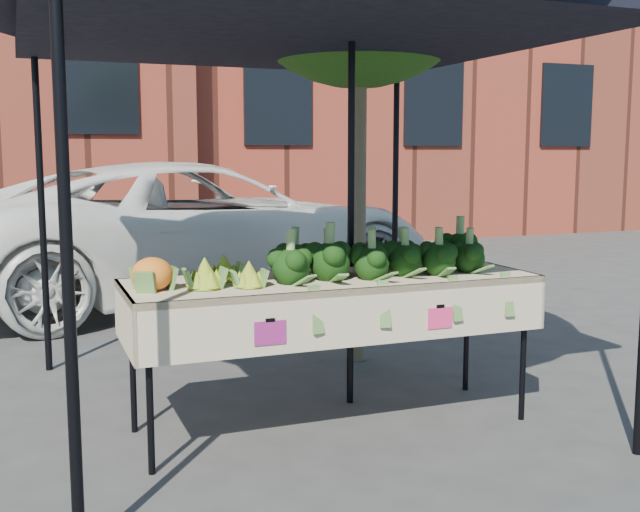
# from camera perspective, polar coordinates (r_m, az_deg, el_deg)

# --- Properties ---
(ground) EXTENTS (90.00, 90.00, 0.00)m
(ground) POSITION_cam_1_polar(r_m,az_deg,el_deg) (4.69, 1.07, -12.58)
(ground) COLOR #313134
(table) EXTENTS (2.41, 0.82, 0.90)m
(table) POSITION_cam_1_polar(r_m,az_deg,el_deg) (4.58, 0.93, -7.15)
(table) COLOR beige
(table) RESTS_ON ground
(canopy) EXTENTS (3.16, 3.16, 2.74)m
(canopy) POSITION_cam_1_polar(r_m,az_deg,el_deg) (4.82, -1.90, 4.67)
(canopy) COLOR black
(canopy) RESTS_ON ground
(broccoli_heap) EXTENTS (1.49, 0.59, 0.28)m
(broccoli_heap) POSITION_cam_1_polar(r_m,az_deg,el_deg) (4.62, 4.55, 0.42)
(broccoli_heap) COLOR black
(broccoli_heap) RESTS_ON table
(romanesco_cluster) EXTENTS (0.44, 0.48, 0.21)m
(romanesco_cluster) POSITION_cam_1_polar(r_m,az_deg,el_deg) (4.25, -7.29, -0.70)
(romanesco_cluster) COLOR #98B129
(romanesco_cluster) RESTS_ON table
(cauliflower_pair) EXTENTS (0.21, 0.21, 0.19)m
(cauliflower_pair) POSITION_cam_1_polar(r_m,az_deg,el_deg) (4.14, -12.34, -1.18)
(cauliflower_pair) COLOR orange
(cauliflower_pair) RESTS_ON table
(vehicle) EXTENTS (1.95, 2.76, 5.48)m
(vehicle) POSITION_cam_1_polar(r_m,az_deg,el_deg) (8.78, -9.33, 14.89)
(vehicle) COLOR white
(vehicle) RESTS_ON ground
(street_tree) EXTENTS (1.88, 1.88, 3.70)m
(street_tree) POSITION_cam_1_polar(r_m,az_deg,el_deg) (5.92, 2.85, 9.85)
(street_tree) COLOR #1E4C14
(street_tree) RESTS_ON ground
(building_right) EXTENTS (12.00, 8.00, 8.50)m
(building_right) POSITION_cam_1_polar(r_m,az_deg,el_deg) (18.89, 6.29, 15.60)
(building_right) COLOR maroon
(building_right) RESTS_ON ground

